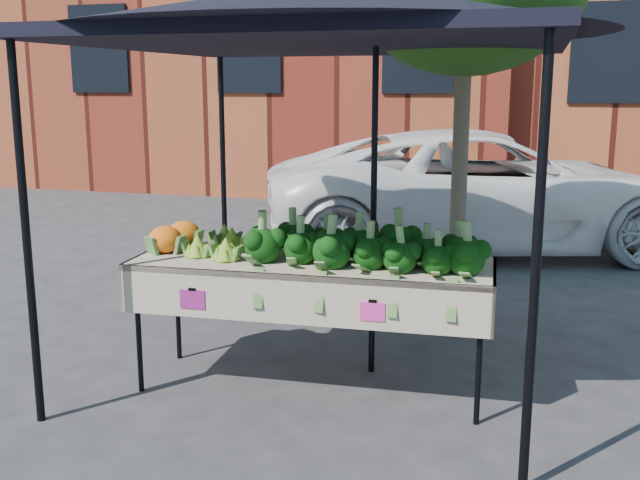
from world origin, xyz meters
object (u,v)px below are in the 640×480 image
Objects in this scene: street_tree at (462,110)px; vehicle at (491,29)px; table at (312,325)px; canopy at (328,181)px.

vehicle is at bearing 90.55° from street_tree.
street_tree is at bearing 162.61° from vehicle.
vehicle is (0.78, 4.86, 2.25)m from table.
street_tree is at bearing 59.93° from table.
vehicle is 1.46× the size of street_tree.
vehicle is 3.56m from street_tree.
table is 0.77× the size of canopy.
table is at bearing 152.95° from vehicle.
table is 0.45× the size of vehicle.
canopy is 0.58× the size of vehicle.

